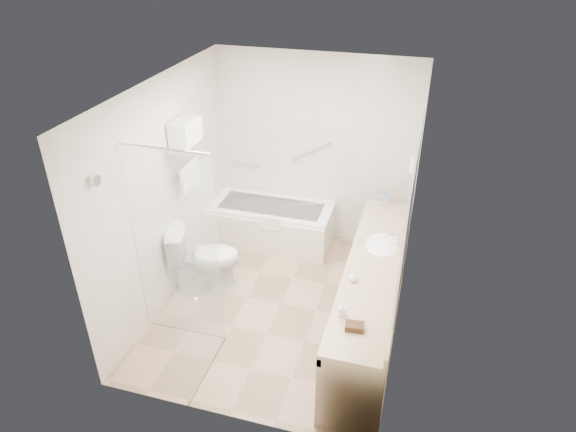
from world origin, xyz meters
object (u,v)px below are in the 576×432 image
(bathtub, at_px, (272,224))
(vanity_counter, at_px, (373,282))
(water_bottle_left, at_px, (383,200))
(amenity_basket, at_px, (355,326))
(toilet, at_px, (205,258))

(bathtub, relative_size, vanity_counter, 0.59)
(bathtub, bearing_deg, water_bottle_left, -5.88)
(amenity_basket, distance_m, water_bottle_left, 2.21)
(bathtub, xyz_separation_m, water_bottle_left, (1.45, -0.15, 0.66))
(toilet, distance_m, amenity_basket, 2.32)
(bathtub, distance_m, toilet, 1.25)
(water_bottle_left, bearing_deg, toilet, -152.03)
(bathtub, bearing_deg, toilet, -111.20)
(vanity_counter, distance_m, water_bottle_left, 1.28)
(toilet, bearing_deg, amenity_basket, -143.63)
(toilet, height_order, water_bottle_left, water_bottle_left)
(amenity_basket, relative_size, water_bottle_left, 0.82)
(water_bottle_left, bearing_deg, bathtub, 174.12)
(bathtub, distance_m, vanity_counter, 2.09)
(bathtub, height_order, amenity_basket, amenity_basket)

